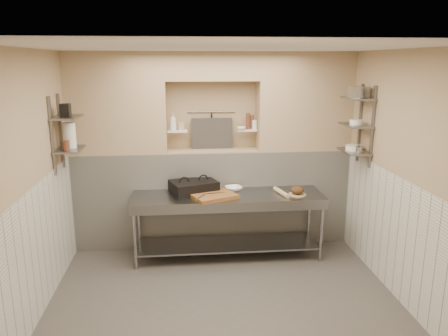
{
  "coord_description": "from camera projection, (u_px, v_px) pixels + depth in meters",
  "views": [
    {
      "loc": [
        -0.45,
        -4.45,
        2.67
      ],
      "look_at": [
        0.08,
        0.9,
        1.35
      ],
      "focal_mm": 35.0,
      "sensor_mm": 36.0,
      "label": 1
    }
  ],
  "objects": [
    {
      "name": "condiment_c",
      "position": [
        255.0,
        125.0,
        6.29
      ],
      "size": [
        0.08,
        0.08,
        0.13
      ],
      "primitive_type": "cylinder",
      "color": "white",
      "rests_on": "alcove_shelf_right"
    },
    {
      "name": "jar_left",
      "position": [
        66.0,
        145.0,
        5.28
      ],
      "size": [
        0.08,
        0.08,
        0.13
      ],
      "primitive_type": "cylinder",
      "color": "brown",
      "rests_on": "wall_shelf_left_lower"
    },
    {
      "name": "jug_left",
      "position": [
        69.0,
        135.0,
        5.45
      ],
      "size": [
        0.16,
        0.16,
        0.31
      ],
      "primitive_type": "cylinder",
      "color": "white",
      "rests_on": "wall_shelf_left_lower"
    },
    {
      "name": "wall_shelf_left_lower",
      "position": [
        69.0,
        149.0,
        5.43
      ],
      "size": [
        0.3,
        0.5,
        0.02
      ],
      "primitive_type": "cube",
      "color": "slate",
      "rests_on": "wall_left"
    },
    {
      "name": "canister_right",
      "position": [
        359.0,
        150.0,
        5.64
      ],
      "size": [
        0.09,
        0.09,
        0.09
      ],
      "primitive_type": "cylinder",
      "color": "gray",
      "rests_on": "wall_shelf_right_lower"
    },
    {
      "name": "shelf_rail_left_a",
      "position": [
        61.0,
        131.0,
        5.57
      ],
      "size": [
        0.03,
        0.03,
        0.95
      ],
      "primitive_type": "cube",
      "color": "slate",
      "rests_on": "wall_left"
    },
    {
      "name": "rolling_pin",
      "position": [
        281.0,
        192.0,
        5.95
      ],
      "size": [
        0.15,
        0.4,
        0.06
      ],
      "primitive_type": "cylinder",
      "rotation": [
        1.57,
        0.0,
        0.23
      ],
      "color": "tan",
      "rests_on": "prep_table"
    },
    {
      "name": "bread_loaf",
      "position": [
        297.0,
        190.0,
        5.91
      ],
      "size": [
        0.18,
        0.18,
        0.11
      ],
      "primitive_type": "ellipsoid",
      "color": "#4C2D19",
      "rests_on": "bread_board"
    },
    {
      "name": "wall_front",
      "position": [
        257.0,
        271.0,
        2.71
      ],
      "size": [
        4.0,
        0.1,
        2.8
      ],
      "primitive_type": "cube",
      "color": "tan",
      "rests_on": "ground"
    },
    {
      "name": "backwall_lower",
      "position": [
        213.0,
        197.0,
        6.5
      ],
      "size": [
        4.0,
        0.4,
        1.4
      ],
      "primitive_type": "cube",
      "color": "silver",
      "rests_on": "floor"
    },
    {
      "name": "backwall_header",
      "position": [
        212.0,
        66.0,
        6.05
      ],
      "size": [
        1.3,
        0.4,
        0.4
      ],
      "primitive_type": "cube",
      "color": "tan",
      "rests_on": "backwall_lower"
    },
    {
      "name": "bowl_right_mid",
      "position": [
        356.0,
        122.0,
        5.71
      ],
      "size": [
        0.17,
        0.17,
        0.06
      ],
      "primitive_type": "cylinder",
      "color": "white",
      "rests_on": "wall_shelf_right_mid"
    },
    {
      "name": "jar_alcove",
      "position": [
        181.0,
        126.0,
        6.22
      ],
      "size": [
        0.08,
        0.08,
        0.11
      ],
      "primitive_type": "cube",
      "color": "tan",
      "rests_on": "alcove_shelf_left"
    },
    {
      "name": "box_left_upper",
      "position": [
        65.0,
        110.0,
        5.29
      ],
      "size": [
        0.12,
        0.12,
        0.16
      ],
      "primitive_type": "cube",
      "rotation": [
        0.0,
        0.0,
        -0.04
      ],
      "color": "black",
      "rests_on": "wall_shelf_left_upper"
    },
    {
      "name": "bread_board",
      "position": [
        297.0,
        194.0,
        5.92
      ],
      "size": [
        0.24,
        0.24,
        0.01
      ],
      "primitive_type": "cylinder",
      "color": "tan",
      "rests_on": "prep_table"
    },
    {
      "name": "wall_shelf_right_mid",
      "position": [
        356.0,
        125.0,
        5.73
      ],
      "size": [
        0.3,
        0.5,
        0.02
      ],
      "primitive_type": "cube",
      "color": "slate",
      "rests_on": "wall_right"
    },
    {
      "name": "splash_panel",
      "position": [
        212.0,
        133.0,
        6.37
      ],
      "size": [
        0.6,
        0.08,
        0.45
      ],
      "primitive_type": "cube",
      "rotation": [
        -0.14,
        0.0,
        0.0
      ],
      "color": "#383330",
      "rests_on": "alcove_sill"
    },
    {
      "name": "prep_table",
      "position": [
        228.0,
        213.0,
        5.98
      ],
      "size": [
        2.6,
        0.7,
        0.9
      ],
      "color": "gray",
      "rests_on": "floor"
    },
    {
      "name": "backwall_pillar_right",
      "position": [
        304.0,
        102.0,
        6.29
      ],
      "size": [
        1.35,
        0.4,
        1.4
      ],
      "primitive_type": "cube",
      "color": "tan",
      "rests_on": "backwall_lower"
    },
    {
      "name": "alcove_sill",
      "position": [
        213.0,
        150.0,
        6.33
      ],
      "size": [
        1.3,
        0.4,
        0.02
      ],
      "primitive_type": "cube",
      "color": "tan",
      "rests_on": "backwall_lower"
    },
    {
      "name": "wainscot_left",
      "position": [
        38.0,
        252.0,
        4.62
      ],
      "size": [
        0.02,
        3.9,
        1.4
      ],
      "primitive_type": "cube",
      "color": "silver",
      "rests_on": "floor"
    },
    {
      "name": "wall_shelf_right_lower",
      "position": [
        354.0,
        151.0,
        5.81
      ],
      "size": [
        0.3,
        0.5,
        0.02
      ],
      "primitive_type": "cube",
      "color": "slate",
      "rests_on": "wall_right"
    },
    {
      "name": "condiment_b",
      "position": [
        248.0,
        121.0,
        6.27
      ],
      "size": [
        0.06,
        0.06,
        0.23
      ],
      "primitive_type": "cylinder",
      "color": "brown",
      "rests_on": "alcove_shelf_right"
    },
    {
      "name": "bottle_soap",
      "position": [
        173.0,
        122.0,
        6.17
      ],
      "size": [
        0.12,
        0.12,
        0.24
      ],
      "primitive_type": "imported",
      "rotation": [
        0.0,
        0.0,
        -0.34
      ],
      "color": "white",
      "rests_on": "alcove_shelf_left"
    },
    {
      "name": "shelf_rail_left_b",
      "position": [
        52.0,
        136.0,
        5.18
      ],
      "size": [
        0.03,
        0.03,
        0.95
      ],
      "primitive_type": "cube",
      "color": "slate",
      "rests_on": "wall_left"
    },
    {
      "name": "mixing_bowl",
      "position": [
        234.0,
        189.0,
        6.12
      ],
      "size": [
        0.28,
        0.28,
        0.06
      ],
      "primitive_type": "imported",
      "rotation": [
        0.0,
        0.0,
        0.24
      ],
      "color": "white",
      "rests_on": "prep_table"
    },
    {
      "name": "wall_shelf_right_upper",
      "position": [
        358.0,
        98.0,
        5.64
      ],
      "size": [
        0.3,
        0.5,
        0.03
      ],
      "primitive_type": "cube",
      "color": "slate",
      "rests_on": "wall_right"
    },
    {
      "name": "shelf_rail_right_b",
      "position": [
        372.0,
        127.0,
        5.54
      ],
      "size": [
        0.03,
        0.03,
        1.05
      ],
      "primitive_type": "cube",
      "color": "slate",
      "rests_on": "wall_right"
    },
    {
      "name": "bowl_alcove",
      "position": [
        241.0,
        128.0,
        6.24
      ],
      "size": [
        0.16,
        0.16,
        0.04
      ],
      "primitive_type": "imported",
      "rotation": [
        0.0,
        0.0,
        -0.27
      ],
      "color": "white",
      "rests_on": "alcove_shelf_right"
    },
    {
      "name": "backwall_pillar_left",
      "position": [
        117.0,
        103.0,
        6.04
      ],
      "size": [
        1.35,
        0.4,
        1.4
      ],
      "primitive_type": "cube",
      "color": "tan",
      "rests_on": "backwall_lower"
    },
    {
      "name": "hanging_steel",
      "position": [
        212.0,
        123.0,
        6.39
      ],
      "size": [
        0.02,
        0.02,
        0.3
      ],
      "primitive_type": "cylinder",
      "color": "black",
      "rests_on": "utensil_rail"
    },
    {
      "name": "panini_press",
      "position": [
        194.0,
        187.0,
        6.02
      ],
      "size": [
        0.71,
        0.61,
        0.16
      ],
      "rotation": [
        0.0,
        0.0,
        0.34
      ],
      "color": "black",
      "rests_on": "prep_table"
    },
    {
      "name": "wall_left",
      "position": [
        25.0,
        189.0,
        4.45
      ],
      "size": [
        0.1,
        3.9,
        2.8
      ],
      "primitive_type": "cube",
      "color": "tan",
      "rests_on": "ground"
    },
    {
      "name": "alcove_shelf_right",
      "position": [
        247.0,
        130.0,
        6.31
      ],
      "size": [
        0.28,
        0.16,
        0.02
      ],
      "primitive_type": "cube",
      "color": "white",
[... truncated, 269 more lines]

